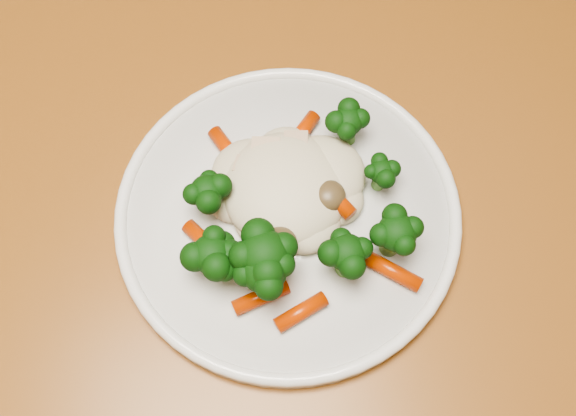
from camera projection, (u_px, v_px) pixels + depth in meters
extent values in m
plane|color=brown|center=(410.00, 231.00, 1.39)|extent=(3.00, 3.00, 0.00)
cube|color=#955822|center=(277.00, 145.00, 0.63)|extent=(1.29, 1.10, 0.04)
cube|color=#955822|center=(40.00, 30.00, 1.15)|extent=(0.08, 0.08, 0.71)
cylinder|color=white|center=(288.00, 215.00, 0.57)|extent=(0.27, 0.27, 0.01)
ellipsoid|color=beige|center=(286.00, 182.00, 0.55)|extent=(0.12, 0.10, 0.04)
ellipsoid|color=black|center=(228.00, 262.00, 0.53)|extent=(0.04, 0.04, 0.04)
ellipsoid|color=black|center=(265.00, 277.00, 0.52)|extent=(0.05, 0.05, 0.05)
ellipsoid|color=black|center=(346.00, 259.00, 0.53)|extent=(0.05, 0.05, 0.04)
ellipsoid|color=black|center=(395.00, 239.00, 0.53)|extent=(0.05, 0.05, 0.04)
ellipsoid|color=black|center=(380.00, 176.00, 0.56)|extent=(0.03, 0.03, 0.03)
ellipsoid|color=black|center=(347.00, 128.00, 0.58)|extent=(0.04, 0.04, 0.03)
ellipsoid|color=black|center=(208.00, 197.00, 0.55)|extent=(0.04, 0.04, 0.04)
ellipsoid|color=black|center=(213.00, 260.00, 0.52)|extent=(0.05, 0.05, 0.04)
ellipsoid|color=black|center=(265.00, 262.00, 0.52)|extent=(0.06, 0.06, 0.05)
cylinder|color=#C83A04|center=(228.00, 149.00, 0.58)|extent=(0.03, 0.04, 0.01)
cylinder|color=#C83A04|center=(302.00, 132.00, 0.59)|extent=(0.03, 0.04, 0.01)
cylinder|color=#C83A04|center=(336.00, 176.00, 0.57)|extent=(0.04, 0.01, 0.01)
cylinder|color=#C83A04|center=(209.00, 245.00, 0.55)|extent=(0.04, 0.05, 0.01)
cylinder|color=#C83A04|center=(261.00, 297.00, 0.53)|extent=(0.04, 0.02, 0.01)
cylinder|color=#C83A04|center=(301.00, 312.00, 0.52)|extent=(0.04, 0.03, 0.01)
cylinder|color=#C83A04|center=(391.00, 271.00, 0.54)|extent=(0.05, 0.04, 0.01)
cylinder|color=#C83A04|center=(334.00, 197.00, 0.55)|extent=(0.03, 0.04, 0.01)
ellipsoid|color=brown|center=(294.00, 193.00, 0.55)|extent=(0.02, 0.02, 0.02)
ellipsoid|color=brown|center=(328.00, 196.00, 0.55)|extent=(0.03, 0.03, 0.02)
ellipsoid|color=brown|center=(261.00, 201.00, 0.55)|extent=(0.02, 0.02, 0.01)
ellipsoid|color=brown|center=(280.00, 243.00, 0.53)|extent=(0.03, 0.03, 0.02)
cube|color=tan|center=(266.00, 149.00, 0.57)|extent=(0.02, 0.02, 0.01)
cube|color=tan|center=(296.00, 141.00, 0.57)|extent=(0.02, 0.02, 0.01)
cube|color=tan|center=(242.00, 166.00, 0.56)|extent=(0.02, 0.02, 0.01)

